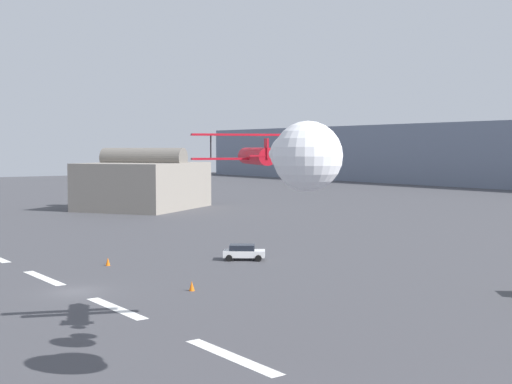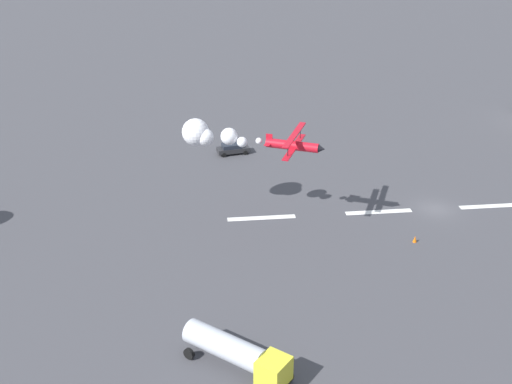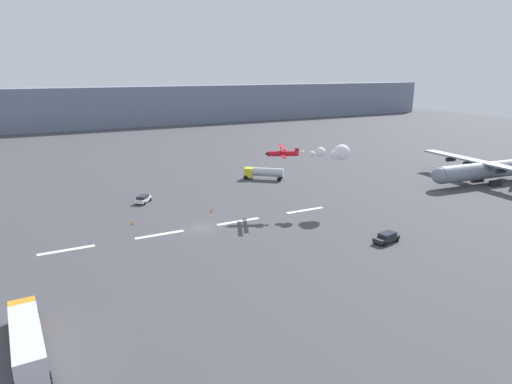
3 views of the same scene
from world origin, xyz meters
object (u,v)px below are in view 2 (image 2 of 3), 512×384
Objects in this scene: followme_car_yellow at (233,148)px; traffic_cone_far at (415,239)px; stunt_biplane_red at (217,135)px; fuel_tanker_truck at (237,353)px.

traffic_cone_far is at bearing 123.77° from followme_car_yellow.
stunt_biplane_red is 1.70× the size of fuel_tanker_truck.
followme_car_yellow is at bearing -56.23° from traffic_cone_far.
fuel_tanker_truck is 45.32m from followme_car_yellow.
fuel_tanker_truck reaches higher than traffic_cone_far.
fuel_tanker_truck is 11.74× the size of traffic_cone_far.
stunt_biplane_red is at bearing -89.99° from fuel_tanker_truck.
stunt_biplane_red is 27.03m from fuel_tanker_truck.
fuel_tanker_truck is (-0.01, 25.54, -8.84)m from stunt_biplane_red.
traffic_cone_far is at bearing -138.83° from fuel_tanker_truck.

